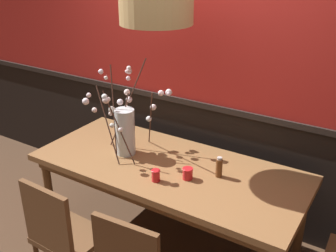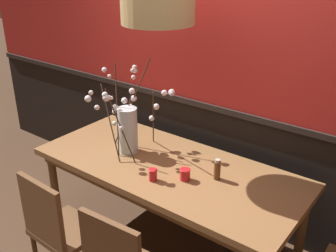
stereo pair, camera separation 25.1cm
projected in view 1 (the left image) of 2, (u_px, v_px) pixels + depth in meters
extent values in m
plane|color=#4C3321|center=(168.00, 241.00, 3.42)|extent=(24.00, 24.00, 0.00)
cube|color=black|center=(205.00, 157.00, 3.72)|extent=(6.10, 0.12, 1.03)
cube|color=black|center=(207.00, 104.00, 3.50)|extent=(6.10, 0.14, 0.05)
cube|color=#B2231E|center=(211.00, 13.00, 3.19)|extent=(6.10, 0.12, 1.59)
cube|color=olive|center=(168.00, 168.00, 3.13)|extent=(2.15, 0.94, 0.05)
cube|color=brown|center=(168.00, 175.00, 3.15)|extent=(2.04, 0.83, 0.08)
cylinder|color=brown|center=(49.00, 194.00, 3.46)|extent=(0.07, 0.07, 0.70)
cylinder|color=brown|center=(106.00, 158.00, 4.05)|extent=(0.07, 0.07, 0.70)
cylinder|color=brown|center=(301.00, 222.00, 3.10)|extent=(0.07, 0.07, 0.70)
cube|color=brown|center=(241.00, 164.00, 3.74)|extent=(0.46, 0.44, 0.04)
cube|color=brown|center=(250.00, 135.00, 3.80)|extent=(0.42, 0.05, 0.41)
cylinder|color=brown|center=(252.00, 200.00, 3.61)|extent=(0.04, 0.04, 0.42)
cylinder|color=brown|center=(214.00, 189.00, 3.78)|extent=(0.04, 0.04, 0.42)
cylinder|color=brown|center=(264.00, 182.00, 3.90)|extent=(0.04, 0.04, 0.42)
cylinder|color=brown|center=(228.00, 172.00, 4.07)|extent=(0.04, 0.04, 0.42)
cube|color=brown|center=(70.00, 237.00, 2.79)|extent=(0.45, 0.39, 0.04)
cube|color=brown|center=(47.00, 220.00, 2.56)|extent=(0.42, 0.05, 0.47)
cylinder|color=brown|center=(71.00, 241.00, 3.11)|extent=(0.04, 0.04, 0.43)
cylinder|color=silver|center=(125.00, 132.00, 3.22)|extent=(0.16, 0.16, 0.39)
cylinder|color=silver|center=(126.00, 148.00, 3.28)|extent=(0.14, 0.14, 0.09)
cylinder|color=#472D23|center=(114.00, 112.00, 3.16)|extent=(0.15, 0.16, 0.72)
sphere|color=white|center=(111.00, 114.00, 3.18)|extent=(0.03, 0.03, 0.03)
sphere|color=white|center=(108.00, 100.00, 3.10)|extent=(0.03, 0.03, 0.03)
sphere|color=white|center=(101.00, 72.00, 3.00)|extent=(0.04, 0.04, 0.04)
sphere|color=white|center=(112.00, 110.00, 3.16)|extent=(0.05, 0.05, 0.05)
sphere|color=white|center=(106.00, 78.00, 3.04)|extent=(0.03, 0.03, 0.03)
cylinder|color=#472D23|center=(128.00, 103.00, 3.28)|extent=(0.27, 0.20, 0.76)
sphere|color=white|center=(129.00, 71.00, 3.31)|extent=(0.05, 0.05, 0.05)
sphere|color=white|center=(129.00, 68.00, 3.29)|extent=(0.04, 0.04, 0.04)
sphere|color=white|center=(127.00, 71.00, 3.27)|extent=(0.03, 0.03, 0.03)
sphere|color=white|center=(128.00, 78.00, 3.28)|extent=(0.04, 0.04, 0.04)
sphere|color=white|center=(129.00, 100.00, 3.29)|extent=(0.05, 0.05, 0.05)
sphere|color=white|center=(127.00, 92.00, 3.30)|extent=(0.05, 0.05, 0.05)
cylinder|color=#472D23|center=(150.00, 119.00, 3.22)|extent=(0.23, 0.26, 0.57)
sphere|color=white|center=(161.00, 93.00, 3.17)|extent=(0.05, 0.05, 0.05)
sphere|color=white|center=(149.00, 119.00, 3.22)|extent=(0.05, 0.05, 0.05)
sphere|color=white|center=(169.00, 94.00, 3.13)|extent=(0.04, 0.04, 0.04)
sphere|color=white|center=(153.00, 107.00, 3.19)|extent=(0.05, 0.05, 0.05)
sphere|color=white|center=(169.00, 92.00, 3.14)|extent=(0.05, 0.05, 0.05)
cylinder|color=#472D23|center=(108.00, 125.00, 3.13)|extent=(0.31, 0.15, 0.56)
sphere|color=white|center=(89.00, 95.00, 2.93)|extent=(0.04, 0.04, 0.04)
sphere|color=white|center=(86.00, 101.00, 2.96)|extent=(0.05, 0.05, 0.05)
sphere|color=white|center=(112.00, 125.00, 3.13)|extent=(0.04, 0.04, 0.04)
sphere|color=white|center=(94.00, 110.00, 3.02)|extent=(0.04, 0.04, 0.04)
cylinder|color=#472D23|center=(122.00, 122.00, 3.26)|extent=(0.12, 0.07, 0.50)
sphere|color=white|center=(120.00, 102.00, 3.26)|extent=(0.05, 0.05, 0.05)
sphere|color=white|center=(122.00, 124.00, 3.27)|extent=(0.04, 0.04, 0.04)
sphere|color=white|center=(125.00, 119.00, 3.28)|extent=(0.05, 0.05, 0.05)
sphere|color=white|center=(125.00, 110.00, 3.27)|extent=(0.03, 0.03, 0.03)
sphere|color=white|center=(126.00, 107.00, 3.24)|extent=(0.04, 0.04, 0.04)
cylinder|color=#472D23|center=(119.00, 128.00, 3.04)|extent=(0.26, 0.05, 0.58)
sphere|color=white|center=(104.00, 97.00, 2.83)|extent=(0.04, 0.04, 0.04)
sphere|color=white|center=(106.00, 100.00, 2.83)|extent=(0.05, 0.05, 0.05)
sphere|color=white|center=(108.00, 99.00, 2.84)|extent=(0.03, 0.03, 0.03)
sphere|color=white|center=(121.00, 130.00, 3.04)|extent=(0.04, 0.04, 0.04)
cylinder|color=red|center=(188.00, 173.00, 2.91)|extent=(0.08, 0.08, 0.09)
torus|color=red|center=(188.00, 169.00, 2.90)|extent=(0.08, 0.08, 0.01)
cylinder|color=silver|center=(188.00, 175.00, 2.92)|extent=(0.05, 0.05, 0.04)
cylinder|color=red|center=(156.00, 175.00, 2.88)|extent=(0.06, 0.06, 0.09)
torus|color=red|center=(156.00, 170.00, 2.87)|extent=(0.07, 0.07, 0.01)
cylinder|color=silver|center=(156.00, 177.00, 2.89)|extent=(0.04, 0.04, 0.05)
cylinder|color=brown|center=(219.00, 168.00, 2.93)|extent=(0.05, 0.05, 0.14)
cylinder|color=beige|center=(220.00, 158.00, 2.90)|extent=(0.04, 0.04, 0.02)
cylinder|color=tan|center=(156.00, 5.00, 2.73)|extent=(0.52, 0.52, 0.25)
sphere|color=#F9EAB7|center=(156.00, 11.00, 2.75)|extent=(0.14, 0.14, 0.14)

